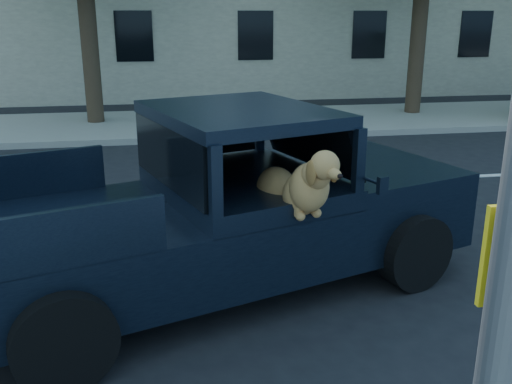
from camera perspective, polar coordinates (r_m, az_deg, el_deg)
ground at (r=7.11m, az=10.38°, el=-7.23°), size 120.00×120.00×0.00m
far_sidewalk at (r=15.68m, az=-1.03°, el=6.99°), size 60.00×4.00×0.15m
lane_stripes at (r=10.79m, az=14.33°, el=1.18°), size 21.60×0.14×0.01m
pickup_truck at (r=6.23m, az=-4.43°, el=-3.90°), size 5.95×3.79×1.99m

